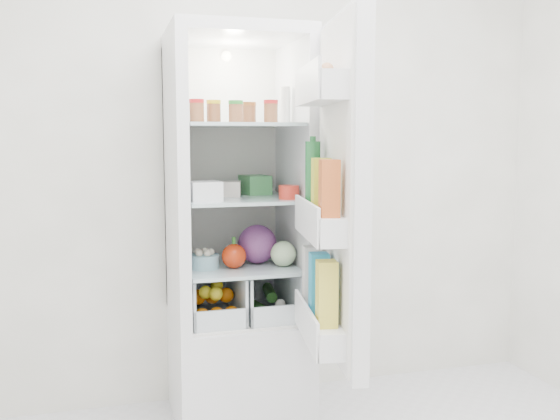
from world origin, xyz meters
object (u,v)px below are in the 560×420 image
object	(u,v)px
red_cabbage	(257,244)
mushroom_bowl	(204,262)
fridge_door	(336,199)
refrigerator	(236,279)

from	to	relation	value
red_cabbage	mushroom_bowl	distance (m)	0.26
red_cabbage	fridge_door	distance (m)	0.64
red_cabbage	mushroom_bowl	world-z (taller)	red_cabbage
mushroom_bowl	red_cabbage	bearing A→B (deg)	10.70
refrigerator	red_cabbage	distance (m)	0.21
mushroom_bowl	fridge_door	xyz separation A→B (m)	(0.42, -0.52, 0.32)
mushroom_bowl	refrigerator	bearing A→B (deg)	35.27
refrigerator	mushroom_bowl	xyz separation A→B (m)	(-0.17, -0.12, 0.11)
fridge_door	red_cabbage	bearing A→B (deg)	25.09
red_cabbage	fridge_door	size ratio (longest dim) A/B	0.14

